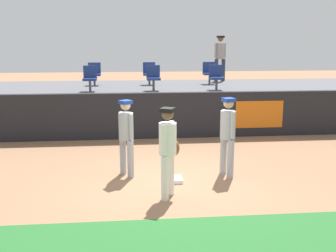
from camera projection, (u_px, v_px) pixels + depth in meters
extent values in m
plane|color=#936B4C|center=(168.00, 182.00, 8.57)|extent=(60.00, 60.00, 0.00)
cube|color=white|center=(173.00, 180.00, 8.62)|extent=(0.40, 0.40, 0.08)
cylinder|color=white|center=(171.00, 173.00, 7.83)|extent=(0.15, 0.15, 0.86)
cylinder|color=white|center=(165.00, 178.00, 7.55)|extent=(0.15, 0.15, 0.86)
cylinder|color=white|center=(168.00, 139.00, 7.54)|extent=(0.44, 0.44, 0.60)
sphere|color=brown|center=(168.00, 114.00, 7.44)|extent=(0.22, 0.22, 0.22)
cube|color=black|center=(168.00, 110.00, 7.42)|extent=(0.31, 0.31, 0.08)
cylinder|color=white|center=(171.00, 135.00, 7.72)|extent=(0.09, 0.09, 0.56)
cylinder|color=white|center=(164.00, 140.00, 7.35)|extent=(0.09, 0.09, 0.56)
ellipsoid|color=brown|center=(176.00, 148.00, 7.73)|extent=(0.20, 0.23, 0.28)
cylinder|color=#9EA3AD|center=(123.00, 156.00, 9.04)|extent=(0.14, 0.14, 0.83)
cylinder|color=#9EA3AD|center=(131.00, 159.00, 8.81)|extent=(0.14, 0.14, 0.83)
cylinder|color=#9EA3AD|center=(126.00, 126.00, 8.78)|extent=(0.45, 0.45, 0.59)
sphere|color=beige|center=(126.00, 105.00, 8.68)|extent=(0.22, 0.22, 0.22)
cube|color=#193899|center=(125.00, 102.00, 8.67)|extent=(0.32, 0.32, 0.08)
cylinder|color=#9EA3AD|center=(121.00, 124.00, 8.92)|extent=(0.09, 0.09, 0.55)
cylinder|color=#9EA3AD|center=(131.00, 127.00, 8.63)|extent=(0.09, 0.09, 0.55)
cylinder|color=#9EA3AD|center=(223.00, 155.00, 9.06)|extent=(0.15, 0.15, 0.86)
cylinder|color=#9EA3AD|center=(230.00, 159.00, 8.77)|extent=(0.15, 0.15, 0.86)
cylinder|color=#9EA3AD|center=(228.00, 125.00, 8.76)|extent=(0.41, 0.41, 0.60)
sphere|color=tan|center=(229.00, 103.00, 8.66)|extent=(0.22, 0.22, 0.22)
cube|color=#193899|center=(229.00, 100.00, 8.65)|extent=(0.29, 0.29, 0.08)
cylinder|color=#9EA3AD|center=(223.00, 122.00, 8.94)|extent=(0.09, 0.09, 0.57)
cylinder|color=#9EA3AD|center=(233.00, 126.00, 8.58)|extent=(0.09, 0.09, 0.57)
cube|color=black|center=(155.00, 115.00, 12.32)|extent=(18.00, 0.24, 1.40)
cube|color=orange|center=(259.00, 114.00, 12.51)|extent=(1.50, 0.02, 0.84)
cube|color=#59595E|center=(151.00, 104.00, 14.83)|extent=(18.00, 4.80, 1.29)
cylinder|color=#4C4C51|center=(94.00, 80.00, 15.04)|extent=(0.08, 0.08, 0.40)
cube|color=navy|center=(94.00, 75.00, 15.00)|extent=(0.46, 0.44, 0.08)
cube|color=navy|center=(94.00, 68.00, 15.13)|extent=(0.46, 0.06, 0.40)
cylinder|color=#4C4C51|center=(90.00, 85.00, 13.29)|extent=(0.08, 0.08, 0.40)
cube|color=navy|center=(90.00, 79.00, 13.25)|extent=(0.44, 0.44, 0.08)
cube|color=navy|center=(90.00, 72.00, 13.38)|extent=(0.44, 0.06, 0.40)
cylinder|color=#4C4C51|center=(149.00, 80.00, 15.24)|extent=(0.08, 0.08, 0.40)
cube|color=navy|center=(149.00, 74.00, 15.20)|extent=(0.46, 0.44, 0.08)
cube|color=navy|center=(149.00, 67.00, 15.33)|extent=(0.46, 0.06, 0.40)
cylinder|color=#4C4C51|center=(154.00, 85.00, 13.49)|extent=(0.08, 0.08, 0.40)
cube|color=navy|center=(154.00, 79.00, 13.45)|extent=(0.45, 0.44, 0.08)
cube|color=navy|center=(153.00, 71.00, 13.58)|extent=(0.45, 0.06, 0.40)
cylinder|color=#4C4C51|center=(210.00, 79.00, 15.46)|extent=(0.08, 0.08, 0.40)
cube|color=navy|center=(210.00, 74.00, 15.42)|extent=(0.48, 0.44, 0.08)
cube|color=navy|center=(209.00, 67.00, 15.55)|extent=(0.48, 0.06, 0.40)
cylinder|color=#4C4C51|center=(217.00, 84.00, 13.69)|extent=(0.08, 0.08, 0.40)
cube|color=navy|center=(217.00, 78.00, 13.65)|extent=(0.45, 0.44, 0.08)
cube|color=navy|center=(216.00, 71.00, 13.79)|extent=(0.45, 0.06, 0.40)
cylinder|color=#33384C|center=(223.00, 70.00, 16.72)|extent=(0.15, 0.15, 0.90)
cylinder|color=#33384C|center=(216.00, 70.00, 16.60)|extent=(0.15, 0.15, 0.90)
cylinder|color=#A5998C|center=(220.00, 51.00, 16.50)|extent=(0.43, 0.43, 0.63)
sphere|color=brown|center=(221.00, 39.00, 16.39)|extent=(0.24, 0.24, 0.24)
cube|color=black|center=(221.00, 37.00, 16.38)|extent=(0.31, 0.31, 0.08)
cylinder|color=#A5998C|center=(225.00, 50.00, 16.57)|extent=(0.09, 0.09, 0.59)
cylinder|color=#A5998C|center=(216.00, 51.00, 16.42)|extent=(0.09, 0.09, 0.59)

